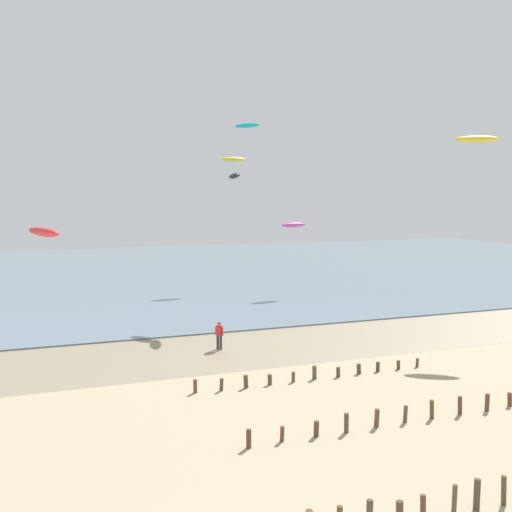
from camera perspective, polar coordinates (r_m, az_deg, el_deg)
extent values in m
cube|color=gray|center=(35.44, -9.91, -9.47)|extent=(120.00, 8.85, 0.01)
cube|color=slate|center=(73.91, -15.57, -1.64)|extent=(160.00, 70.00, 0.10)
cylinder|color=brown|center=(19.11, 15.60, -22.09)|extent=(0.16, 0.20, 0.78)
cylinder|color=brown|center=(19.54, 18.34, -21.21)|extent=(0.15, 0.16, 0.96)
cylinder|color=#4B4231|center=(20.11, 20.26, -20.50)|extent=(0.23, 0.22, 0.95)
cylinder|color=brown|center=(20.66, 22.49, -19.90)|extent=(0.17, 0.17, 0.90)
cylinder|color=brown|center=(23.03, -0.69, -16.97)|extent=(0.20, 0.21, 0.71)
cylinder|color=brown|center=(23.61, 2.50, -16.54)|extent=(0.16, 0.18, 0.59)
cylinder|color=brown|center=(24.13, 5.76, -16.03)|extent=(0.21, 0.21, 0.62)
cylinder|color=brown|center=(24.61, 8.59, -15.42)|extent=(0.19, 0.19, 0.78)
cylinder|color=brown|center=(25.37, 11.41, -14.86)|extent=(0.21, 0.22, 0.75)
cylinder|color=brown|center=(26.10, 14.02, -14.36)|extent=(0.19, 0.17, 0.71)
cylinder|color=brown|center=(26.75, 16.37, -13.81)|extent=(0.21, 0.18, 0.80)
cylinder|color=brown|center=(27.57, 18.82, -13.30)|extent=(0.21, 0.18, 0.80)
cylinder|color=brown|center=(28.42, 21.12, -12.85)|extent=(0.22, 0.21, 0.76)
cylinder|color=brown|center=(29.42, 22.97, -12.44)|extent=(0.21, 0.21, 0.60)
cylinder|color=brown|center=(29.01, -5.80, -12.21)|extent=(0.18, 0.19, 0.64)
cylinder|color=brown|center=(29.22, -3.30, -12.10)|extent=(0.20, 0.18, 0.60)
cylinder|color=brown|center=(29.56, -0.97, -11.85)|extent=(0.24, 0.22, 0.64)
cylinder|color=brown|center=(30.06, 1.32, -11.66)|extent=(0.22, 0.21, 0.53)
cylinder|color=brown|center=(30.52, 3.57, -11.41)|extent=(0.18, 0.18, 0.51)
cylinder|color=brown|center=(31.05, 5.58, -10.96)|extent=(0.23, 0.22, 0.69)
cylinder|color=brown|center=(31.55, 7.82, -10.88)|extent=(0.22, 0.21, 0.52)
cylinder|color=#4D3E28|center=(32.23, 9.75, -10.53)|extent=(0.24, 0.22, 0.54)
cylinder|color=#4B412F|center=(32.83, 11.50, -10.28)|extent=(0.22, 0.22, 0.53)
cylinder|color=brown|center=(33.47, 13.38, -10.03)|extent=(0.19, 0.20, 0.49)
cylinder|color=brown|center=(34.16, 15.08, -9.76)|extent=(0.18, 0.16, 0.48)
cylinder|color=#383842|center=(36.57, -3.37, -8.21)|extent=(0.16, 0.16, 0.88)
cylinder|color=#383842|center=(36.69, -3.65, -8.17)|extent=(0.16, 0.16, 0.88)
cube|color=red|center=(36.46, -3.52, -7.06)|extent=(0.40, 0.42, 0.60)
sphere|color=brown|center=(36.37, -3.52, -6.42)|extent=(0.22, 0.22, 0.22)
cylinder|color=red|center=(36.34, -3.20, -7.18)|extent=(0.09, 0.09, 0.52)
cylinder|color=red|center=(36.60, -3.83, -7.09)|extent=(0.09, 0.09, 0.52)
ellipsoid|color=black|center=(45.28, -2.07, 7.62)|extent=(1.34, 2.63, 0.62)
ellipsoid|color=yellow|center=(43.05, 20.24, 10.40)|extent=(2.88, 2.26, 0.51)
ellipsoid|color=#19B2B7|center=(49.98, -0.83, 12.30)|extent=(2.07, 2.46, 0.41)
ellipsoid|color=red|center=(24.27, -19.52, 2.17)|extent=(1.57, 2.32, 0.53)
ellipsoid|color=yellow|center=(62.74, -2.15, 9.18)|extent=(2.91, 1.24, 0.49)
ellipsoid|color=#E54C99|center=(56.29, 3.59, 2.96)|extent=(2.82, 1.44, 0.64)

